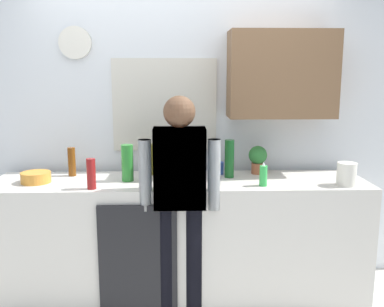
{
  "coord_description": "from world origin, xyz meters",
  "views": [
    {
      "loc": [
        -0.01,
        -2.93,
        1.76
      ],
      "look_at": [
        0.09,
        0.25,
        1.15
      ],
      "focal_mm": 40.52,
      "sensor_mm": 36.0,
      "label": 1
    }
  ],
  "objects_px": {
    "bottle_olive_oil": "(151,160)",
    "person_at_sink": "(180,189)",
    "bottle_clear_soda": "(127,163)",
    "bottle_dark_sauce": "(144,170)",
    "bottle_amber_beer": "(72,162)",
    "bottle_red_vinegar": "(91,174)",
    "person_guest": "(180,189)",
    "cup_blue_mug": "(218,168)",
    "dish_soap": "(263,175)",
    "mixing_bowl": "(36,177)",
    "potted_plant": "(258,158)",
    "coffee_maker": "(186,159)",
    "storage_canister": "(347,174)",
    "bottle_green_wine": "(229,159)"
  },
  "relations": [
    {
      "from": "bottle_dark_sauce",
      "to": "bottle_amber_beer",
      "type": "xyz_separation_m",
      "value": [
        -0.59,
        0.21,
        0.02
      ]
    },
    {
      "from": "bottle_dark_sauce",
      "to": "cup_blue_mug",
      "type": "bearing_deg",
      "value": 21.46
    },
    {
      "from": "bottle_amber_beer",
      "to": "person_guest",
      "type": "height_order",
      "value": "person_guest"
    },
    {
      "from": "bottle_clear_soda",
      "to": "bottle_dark_sauce",
      "type": "bearing_deg",
      "value": -15.17
    },
    {
      "from": "coffee_maker",
      "to": "storage_canister",
      "type": "bearing_deg",
      "value": -14.28
    },
    {
      "from": "bottle_red_vinegar",
      "to": "person_guest",
      "type": "distance_m",
      "value": 0.64
    },
    {
      "from": "person_guest",
      "to": "coffee_maker",
      "type": "bearing_deg",
      "value": -120.83
    },
    {
      "from": "bottle_clear_soda",
      "to": "mixing_bowl",
      "type": "xyz_separation_m",
      "value": [
        -0.68,
        -0.03,
        -0.1
      ]
    },
    {
      "from": "dish_soap",
      "to": "person_at_sink",
      "type": "height_order",
      "value": "person_at_sink"
    },
    {
      "from": "bottle_amber_beer",
      "to": "dish_soap",
      "type": "height_order",
      "value": "bottle_amber_beer"
    },
    {
      "from": "bottle_olive_oil",
      "to": "mixing_bowl",
      "type": "bearing_deg",
      "value": -165.0
    },
    {
      "from": "person_at_sink",
      "to": "bottle_green_wine",
      "type": "bearing_deg",
      "value": 43.83
    },
    {
      "from": "mixing_bowl",
      "to": "person_at_sink",
      "type": "distance_m",
      "value": 1.11
    },
    {
      "from": "mixing_bowl",
      "to": "potted_plant",
      "type": "xyz_separation_m",
      "value": [
        1.72,
        0.24,
        0.09
      ]
    },
    {
      "from": "bottle_amber_beer",
      "to": "bottle_clear_soda",
      "type": "height_order",
      "value": "bottle_clear_soda"
    },
    {
      "from": "person_at_sink",
      "to": "person_guest",
      "type": "bearing_deg",
      "value": 0.0
    },
    {
      "from": "potted_plant",
      "to": "bottle_red_vinegar",
      "type": "bearing_deg",
      "value": -161.16
    },
    {
      "from": "dish_soap",
      "to": "person_guest",
      "type": "relative_size",
      "value": 0.11
    },
    {
      "from": "bottle_green_wine",
      "to": "potted_plant",
      "type": "bearing_deg",
      "value": 25.47
    },
    {
      "from": "bottle_olive_oil",
      "to": "dish_soap",
      "type": "bearing_deg",
      "value": -24.03
    },
    {
      "from": "person_guest",
      "to": "bottle_olive_oil",
      "type": "bearing_deg",
      "value": -88.69
    },
    {
      "from": "mixing_bowl",
      "to": "person_at_sink",
      "type": "xyz_separation_m",
      "value": [
        1.08,
        -0.26,
        -0.03
      ]
    },
    {
      "from": "storage_canister",
      "to": "person_guest",
      "type": "bearing_deg",
      "value": -174.99
    },
    {
      "from": "bottle_olive_oil",
      "to": "person_at_sink",
      "type": "xyz_separation_m",
      "value": [
        0.23,
        -0.49,
        -0.11
      ]
    },
    {
      "from": "bottle_clear_soda",
      "to": "dish_soap",
      "type": "xyz_separation_m",
      "value": [
        1.01,
        -0.18,
        -0.06
      ]
    },
    {
      "from": "bottle_clear_soda",
      "to": "bottle_red_vinegar",
      "type": "height_order",
      "value": "bottle_clear_soda"
    },
    {
      "from": "bottle_clear_soda",
      "to": "bottle_red_vinegar",
      "type": "relative_size",
      "value": 1.27
    },
    {
      "from": "bottle_amber_beer",
      "to": "storage_canister",
      "type": "relative_size",
      "value": 1.35
    },
    {
      "from": "bottle_red_vinegar",
      "to": "bottle_olive_oil",
      "type": "bearing_deg",
      "value": 46.92
    },
    {
      "from": "bottle_amber_beer",
      "to": "person_at_sink",
      "type": "bearing_deg",
      "value": -28.77
    },
    {
      "from": "bottle_red_vinegar",
      "to": "mixing_bowl",
      "type": "height_order",
      "value": "bottle_red_vinegar"
    },
    {
      "from": "bottle_amber_beer",
      "to": "dish_soap",
      "type": "distance_m",
      "value": 1.51
    },
    {
      "from": "person_at_sink",
      "to": "person_guest",
      "type": "xyz_separation_m",
      "value": [
        0.0,
        0.0,
        0.0
      ]
    },
    {
      "from": "storage_canister",
      "to": "person_at_sink",
      "type": "height_order",
      "value": "person_at_sink"
    },
    {
      "from": "bottle_dark_sauce",
      "to": "person_guest",
      "type": "relative_size",
      "value": 0.11
    },
    {
      "from": "bottle_olive_oil",
      "to": "potted_plant",
      "type": "xyz_separation_m",
      "value": [
        0.87,
        0.01,
        0.01
      ]
    },
    {
      "from": "bottle_dark_sauce",
      "to": "bottle_green_wine",
      "type": "xyz_separation_m",
      "value": [
        0.66,
        0.12,
        0.06
      ]
    },
    {
      "from": "bottle_green_wine",
      "to": "bottle_red_vinegar",
      "type": "distance_m",
      "value": 1.07
    },
    {
      "from": "mixing_bowl",
      "to": "person_guest",
      "type": "height_order",
      "value": "person_guest"
    },
    {
      "from": "bottle_clear_soda",
      "to": "potted_plant",
      "type": "distance_m",
      "value": 1.05
    },
    {
      "from": "bottle_dark_sauce",
      "to": "bottle_green_wine",
      "type": "distance_m",
      "value": 0.68
    },
    {
      "from": "coffee_maker",
      "to": "bottle_olive_oil",
      "type": "height_order",
      "value": "coffee_maker"
    },
    {
      "from": "bottle_dark_sauce",
      "to": "coffee_maker",
      "type": "bearing_deg",
      "value": 24.3
    },
    {
      "from": "bottle_dark_sauce",
      "to": "potted_plant",
      "type": "bearing_deg",
      "value": 14.71
    },
    {
      "from": "potted_plant",
      "to": "bottle_olive_oil",
      "type": "bearing_deg",
      "value": -179.34
    },
    {
      "from": "bottle_clear_soda",
      "to": "mixing_bowl",
      "type": "height_order",
      "value": "bottle_clear_soda"
    },
    {
      "from": "mixing_bowl",
      "to": "person_at_sink",
      "type": "height_order",
      "value": "person_at_sink"
    },
    {
      "from": "cup_blue_mug",
      "to": "coffee_maker",
      "type": "bearing_deg",
      "value": -162.07
    },
    {
      "from": "bottle_amber_beer",
      "to": "dish_soap",
      "type": "relative_size",
      "value": 1.28
    },
    {
      "from": "bottle_clear_soda",
      "to": "potted_plant",
      "type": "relative_size",
      "value": 1.22
    }
  ]
}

